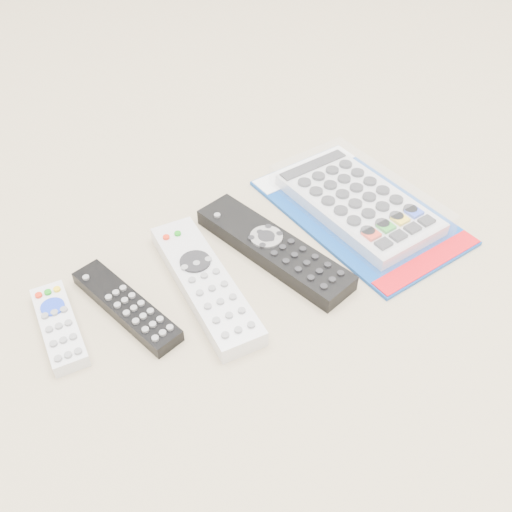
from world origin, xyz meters
TOP-DOWN VIEW (x-y plane):
  - remote_small_grey at (-0.21, 0.03)m, footprint 0.06×0.13m
  - remote_slim_black at (-0.13, 0.00)m, footprint 0.06×0.17m
  - remote_silver_dvd at (-0.04, -0.03)m, footprint 0.10×0.24m
  - remote_large_black at (0.07, -0.03)m, footprint 0.08×0.24m
  - jumbo_remote_packaged at (0.22, -0.03)m, footprint 0.20×0.30m

SIDE VIEW (x-z plane):
  - remote_slim_black at x=-0.13m, z-range 0.00..0.02m
  - remote_small_grey at x=-0.21m, z-range 0.00..0.02m
  - remote_large_black at x=0.07m, z-range 0.00..0.03m
  - remote_silver_dvd at x=-0.04m, z-range 0.00..0.03m
  - jumbo_remote_packaged at x=0.22m, z-range 0.00..0.04m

